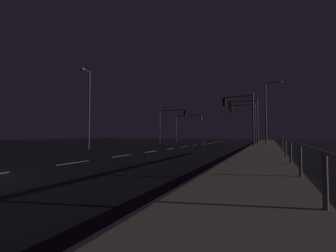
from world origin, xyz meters
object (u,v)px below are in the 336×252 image
Objects in this scene: traffic_light_far_right at (244,115)px; traffic_light_overhead_east at (240,110)px; traffic_light_mid_right at (187,122)px; traffic_light_far_center at (245,113)px; street_lamp_median at (268,107)px; street_lamp_corner at (88,102)px; traffic_light_mid_left at (171,119)px.

traffic_light_far_right is 5.94m from traffic_light_overhead_east.
traffic_light_mid_right is at bearing 128.59° from traffic_light_overhead_east.
traffic_light_mid_right is at bearing 137.90° from traffic_light_far_center.
street_lamp_median reaches higher than street_lamp_corner.
traffic_light_far_right is at bearing 49.21° from street_lamp_corner.
traffic_light_overhead_east is 0.74× the size of street_lamp_corner.
street_lamp_median is at bearing 57.45° from traffic_light_overhead_east.
street_lamp_median reaches higher than traffic_light_mid_right.
traffic_light_mid_right is (-11.16, 10.09, -0.41)m from traffic_light_far_center.
traffic_light_mid_left is at bearing 83.48° from street_lamp_corner.
traffic_light_far_center is 0.99× the size of traffic_light_overhead_east.
street_lamp_corner reaches higher than traffic_light_mid_right.
traffic_light_far_right is at bearing -35.69° from traffic_light_mid_right.
street_lamp_corner is at bearing -130.79° from traffic_light_far_right.
traffic_light_far_right reaches higher than traffic_light_mid_right.
traffic_light_far_center is at bearing 43.83° from street_lamp_corner.
traffic_light_overhead_east is at bearing -88.92° from traffic_light_far_right.
traffic_light_mid_left is 1.00× the size of traffic_light_far_right.
traffic_light_mid_right is at bearing 86.26° from traffic_light_mid_left.
traffic_light_mid_left is 0.72× the size of street_lamp_corner.
traffic_light_mid_left is at bearing 170.26° from street_lamp_median.
traffic_light_mid_right is 17.56m from traffic_light_overhead_east.
traffic_light_overhead_east is (-0.21, -3.64, 0.02)m from traffic_light_far_center.
traffic_light_mid_right is 23.15m from street_lamp_corner.
traffic_light_far_center is at bearing 86.66° from traffic_light_overhead_east.
traffic_light_mid_right is 0.91× the size of traffic_light_overhead_east.
street_lamp_median is at bearing -33.48° from traffic_light_mid_right.
traffic_light_mid_left is 0.71× the size of street_lamp_median.
street_lamp_corner is at bearing -96.52° from traffic_light_mid_left.
street_lamp_corner is at bearing -144.97° from traffic_light_overhead_east.
traffic_light_mid_left reaches higher than traffic_light_mid_right.
traffic_light_mid_right is (-10.84, 7.79, -0.26)m from traffic_light_far_right.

